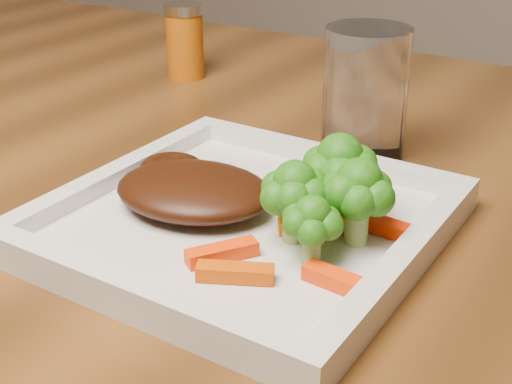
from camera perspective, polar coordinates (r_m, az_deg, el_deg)
The scene contains 14 objects.
plate at distance 0.54m, azimuth -0.90°, elevation -2.73°, with size 0.27×0.27×0.01m, color silver.
steak at distance 0.54m, azimuth -4.99°, elevation 0.11°, with size 0.12×0.10×0.03m, color #3A1708.
broccoli_0 at distance 0.52m, azimuth 6.64°, elevation 1.24°, with size 0.06×0.06×0.07m, color #246010, non-canonical shape.
broccoli_1 at distance 0.49m, azimuth 8.17°, elevation -0.72°, with size 0.06×0.06×0.06m, color #216F12, non-canonical shape.
broccoli_2 at distance 0.47m, azimuth 4.52°, elevation -2.53°, with size 0.05×0.05×0.06m, color #2A7112, non-canonical shape.
broccoli_3 at distance 0.49m, azimuth 3.07°, elevation -0.68°, with size 0.06×0.06×0.06m, color #255D0F, non-canonical shape.
carrot_0 at distance 0.46m, azimuth -1.68°, elevation -6.47°, with size 0.05×0.01×0.01m, color #CB4603.
carrot_1 at distance 0.45m, azimuth 6.67°, elevation -7.07°, with size 0.05×0.01×0.01m, color #F83704.
carrot_2 at distance 0.48m, azimuth -2.74°, elevation -4.85°, with size 0.05×0.01×0.01m, color #F73904.
carrot_3 at distance 0.52m, azimuth 11.11°, elevation -3.00°, with size 0.05×0.01×0.01m, color #FF2C04.
carrot_4 at distance 0.57m, azimuth 4.23°, elevation 0.33°, with size 0.05×0.01×0.01m, color #CF3503.
carrot_6 at distance 0.52m, azimuth 5.09°, elevation -2.59°, with size 0.06×0.02×0.01m, color orange.
spice_shaker at distance 0.90m, azimuth -5.71°, elevation 11.91°, with size 0.05×0.05×0.09m, color #A95009.
drinking_glass at distance 0.67m, azimuth 8.74°, elevation 7.84°, with size 0.08×0.08×0.12m, color silver.
Camera 1 is at (0.47, -0.47, 1.01)m, focal length 50.00 mm.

